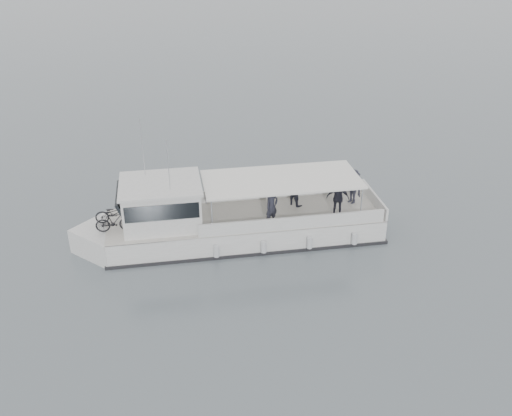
# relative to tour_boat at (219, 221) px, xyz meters

# --- Properties ---
(ground) EXTENTS (1400.00, 1400.00, 0.00)m
(ground) POSITION_rel_tour_boat_xyz_m (2.21, 4.12, -0.97)
(ground) COLOR #525D61
(ground) RESTS_ON ground
(tour_boat) EXTENTS (13.60, 8.21, 5.91)m
(tour_boat) POSITION_rel_tour_boat_xyz_m (0.00, 0.00, 0.00)
(tour_boat) COLOR silver
(tour_boat) RESTS_ON ground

